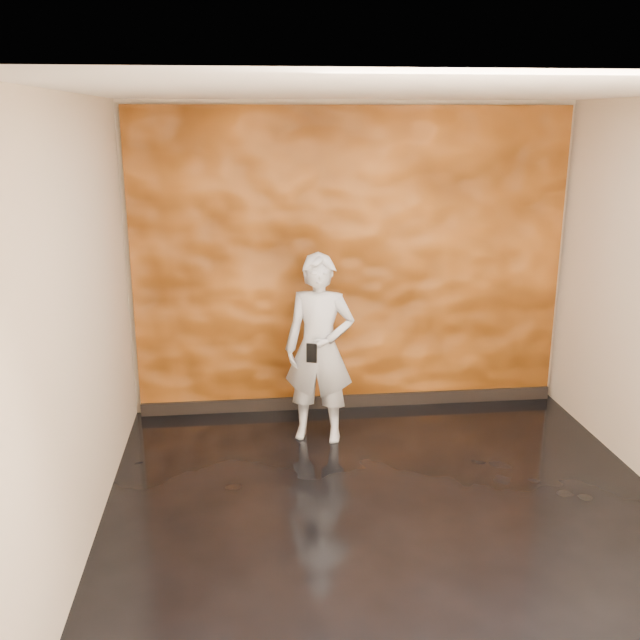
{
  "coord_description": "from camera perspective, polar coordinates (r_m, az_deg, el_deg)",
  "views": [
    {
      "loc": [
        -0.99,
        -4.3,
        2.65
      ],
      "look_at": [
        -0.41,
        0.83,
        1.18
      ],
      "focal_mm": 40.0,
      "sensor_mm": 36.0,
      "label": 1
    }
  ],
  "objects": [
    {
      "name": "feature_wall",
      "position": [
        6.46,
        2.52,
        4.55
      ],
      "size": [
        3.9,
        0.06,
        2.75
      ],
      "primitive_type": "cube",
      "color": "#C56820",
      "rests_on": "ground"
    },
    {
      "name": "man",
      "position": [
        5.92,
        -0.05,
        -2.32
      ],
      "size": [
        0.67,
        0.53,
        1.6
      ],
      "primitive_type": "imported",
      "rotation": [
        0.0,
        0.0,
        -0.28
      ],
      "color": "#9DA3AB",
      "rests_on": "ground"
    },
    {
      "name": "baseboard",
      "position": [
        6.81,
        2.44,
        -6.47
      ],
      "size": [
        3.9,
        0.04,
        0.12
      ],
      "primitive_type": "cube",
      "color": "black",
      "rests_on": "ground"
    },
    {
      "name": "room",
      "position": [
        4.59,
        6.28,
        -0.03
      ],
      "size": [
        4.02,
        4.02,
        2.81
      ],
      "color": "black",
      "rests_on": "ground"
    },
    {
      "name": "phone",
      "position": [
        5.71,
        -0.67,
        -2.66
      ],
      "size": [
        0.09,
        0.04,
        0.16
      ],
      "primitive_type": "cube",
      "rotation": [
        0.0,
        0.0,
        -0.34
      ],
      "color": "black",
      "rests_on": "man"
    }
  ]
}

